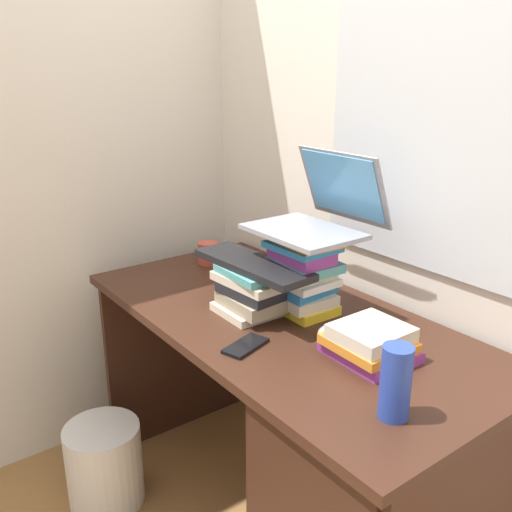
{
  "coord_description": "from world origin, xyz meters",
  "views": [
    {
      "loc": [
        1.23,
        -1.02,
        1.52
      ],
      "look_at": [
        -0.09,
        -0.04,
        0.96
      ],
      "focal_mm": 39.96,
      "sensor_mm": 36.0,
      "label": 1
    }
  ],
  "objects_px": {
    "mug": "(209,253)",
    "keyboard": "(253,264)",
    "computer_mouse": "(333,330)",
    "water_bottle": "(396,382)",
    "book_stack_tall": "(302,273)",
    "book_stack_side": "(370,343)",
    "cell_phone": "(246,346)",
    "wastebasket": "(105,464)",
    "book_stack_keyboard_riser": "(252,291)",
    "desk": "(355,479)",
    "laptop": "(320,212)"
  },
  "relations": [
    {
      "from": "book_stack_keyboard_riser",
      "to": "cell_phone",
      "type": "bearing_deg",
      "value": -40.65
    },
    {
      "from": "computer_mouse",
      "to": "mug",
      "type": "bearing_deg",
      "value": 176.36
    },
    {
      "from": "desk",
      "to": "book_stack_side",
      "type": "distance_m",
      "value": 0.4
    },
    {
      "from": "water_bottle",
      "to": "book_stack_tall",
      "type": "bearing_deg",
      "value": 159.12
    },
    {
      "from": "book_stack_side",
      "to": "computer_mouse",
      "type": "distance_m",
      "value": 0.15
    },
    {
      "from": "water_bottle",
      "to": "wastebasket",
      "type": "height_order",
      "value": "water_bottle"
    },
    {
      "from": "desk",
      "to": "laptop",
      "type": "height_order",
      "value": "laptop"
    },
    {
      "from": "mug",
      "to": "cell_phone",
      "type": "distance_m",
      "value": 0.71
    },
    {
      "from": "keyboard",
      "to": "cell_phone",
      "type": "xyz_separation_m",
      "value": [
        0.17,
        -0.15,
        -0.16
      ]
    },
    {
      "from": "computer_mouse",
      "to": "water_bottle",
      "type": "relative_size",
      "value": 0.61
    },
    {
      "from": "computer_mouse",
      "to": "book_stack_tall",
      "type": "bearing_deg",
      "value": 167.69
    },
    {
      "from": "book_stack_tall",
      "to": "keyboard",
      "type": "distance_m",
      "value": 0.16
    },
    {
      "from": "laptop",
      "to": "cell_phone",
      "type": "xyz_separation_m",
      "value": [
        0.09,
        -0.34,
        -0.31
      ]
    },
    {
      "from": "book_stack_side",
      "to": "book_stack_tall",
      "type": "bearing_deg",
      "value": 171.03
    },
    {
      "from": "desk",
      "to": "keyboard",
      "type": "distance_m",
      "value": 0.68
    },
    {
      "from": "book_stack_side",
      "to": "computer_mouse",
      "type": "height_order",
      "value": "book_stack_side"
    },
    {
      "from": "book_stack_tall",
      "to": "book_stack_side",
      "type": "relative_size",
      "value": 1.14
    },
    {
      "from": "laptop",
      "to": "wastebasket",
      "type": "distance_m",
      "value": 1.19
    },
    {
      "from": "keyboard",
      "to": "mug",
      "type": "bearing_deg",
      "value": 160.42
    },
    {
      "from": "computer_mouse",
      "to": "water_bottle",
      "type": "distance_m",
      "value": 0.41
    },
    {
      "from": "laptop",
      "to": "mug",
      "type": "relative_size",
      "value": 2.85
    },
    {
      "from": "book_stack_keyboard_riser",
      "to": "water_bottle",
      "type": "bearing_deg",
      "value": -6.61
    },
    {
      "from": "computer_mouse",
      "to": "cell_phone",
      "type": "xyz_separation_m",
      "value": [
        -0.09,
        -0.24,
        -0.01
      ]
    },
    {
      "from": "book_stack_keyboard_riser",
      "to": "wastebasket",
      "type": "distance_m",
      "value": 0.88
    },
    {
      "from": "keyboard",
      "to": "mug",
      "type": "xyz_separation_m",
      "value": [
        -0.47,
        0.13,
        -0.12
      ]
    },
    {
      "from": "book_stack_keyboard_riser",
      "to": "cell_phone",
      "type": "xyz_separation_m",
      "value": [
        0.17,
        -0.15,
        -0.07
      ]
    },
    {
      "from": "mug",
      "to": "cell_phone",
      "type": "bearing_deg",
      "value": -24.08
    },
    {
      "from": "water_bottle",
      "to": "book_stack_keyboard_riser",
      "type": "bearing_deg",
      "value": 173.39
    },
    {
      "from": "keyboard",
      "to": "cell_phone",
      "type": "height_order",
      "value": "keyboard"
    },
    {
      "from": "cell_phone",
      "to": "wastebasket",
      "type": "distance_m",
      "value": 0.86
    },
    {
      "from": "laptop",
      "to": "wastebasket",
      "type": "bearing_deg",
      "value": -127.8
    },
    {
      "from": "mug",
      "to": "keyboard",
      "type": "bearing_deg",
      "value": -15.97
    },
    {
      "from": "laptop",
      "to": "desk",
      "type": "bearing_deg",
      "value": -24.64
    },
    {
      "from": "laptop",
      "to": "water_bottle",
      "type": "relative_size",
      "value": 1.93
    },
    {
      "from": "book_stack_tall",
      "to": "mug",
      "type": "height_order",
      "value": "book_stack_tall"
    },
    {
      "from": "desk",
      "to": "book_stack_keyboard_riser",
      "type": "xyz_separation_m",
      "value": [
        -0.43,
        -0.04,
        0.43
      ]
    },
    {
      "from": "computer_mouse",
      "to": "wastebasket",
      "type": "distance_m",
      "value": 1.02
    },
    {
      "from": "cell_phone",
      "to": "desk",
      "type": "bearing_deg",
      "value": 17.59
    },
    {
      "from": "book_stack_tall",
      "to": "keyboard",
      "type": "bearing_deg",
      "value": -123.1
    },
    {
      "from": "desk",
      "to": "computer_mouse",
      "type": "xyz_separation_m",
      "value": [
        -0.17,
        0.06,
        0.37
      ]
    },
    {
      "from": "mug",
      "to": "laptop",
      "type": "bearing_deg",
      "value": 5.81
    },
    {
      "from": "cell_phone",
      "to": "wastebasket",
      "type": "relative_size",
      "value": 0.44
    },
    {
      "from": "book_stack_keyboard_riser",
      "to": "laptop",
      "type": "bearing_deg",
      "value": 67.88
    },
    {
      "from": "book_stack_side",
      "to": "keyboard",
      "type": "xyz_separation_m",
      "value": [
        -0.41,
        -0.08,
        0.12
      ]
    },
    {
      "from": "book_stack_tall",
      "to": "cell_phone",
      "type": "bearing_deg",
      "value": -72.4
    },
    {
      "from": "desk",
      "to": "mug",
      "type": "relative_size",
      "value": 12.08
    },
    {
      "from": "book_stack_tall",
      "to": "wastebasket",
      "type": "height_order",
      "value": "book_stack_tall"
    },
    {
      "from": "laptop",
      "to": "mug",
      "type": "height_order",
      "value": "laptop"
    },
    {
      "from": "book_stack_keyboard_riser",
      "to": "water_bottle",
      "type": "height_order",
      "value": "water_bottle"
    },
    {
      "from": "book_stack_keyboard_riser",
      "to": "keyboard",
      "type": "xyz_separation_m",
      "value": [
        -0.0,
        0.01,
        0.09
      ]
    }
  ]
}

